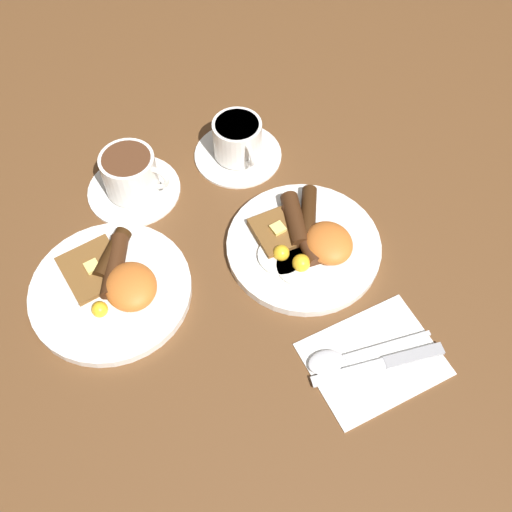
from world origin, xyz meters
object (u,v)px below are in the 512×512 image
breakfast_plate_near (304,243)px  teacup_near (238,143)px  spoon (339,359)px  teacup_far (131,177)px  breakfast_plate_far (113,286)px  knife (386,363)px

breakfast_plate_near → teacup_near: (0.22, 0.03, 0.02)m
teacup_near → spoon: teacup_near is taller
teacup_near → teacup_far: bearing=93.5°
teacup_far → teacup_near: bearing=-86.5°
breakfast_plate_near → breakfast_plate_far: (0.03, 0.30, -0.00)m
breakfast_plate_far → spoon: breakfast_plate_far is taller
teacup_near → teacup_far: teacup_far is taller
teacup_near → knife: (-0.44, -0.06, -0.03)m
breakfast_plate_far → knife: size_ratio=1.24×
breakfast_plate_far → teacup_far: (0.18, -0.08, 0.02)m
breakfast_plate_far → teacup_near: teacup_near is taller
teacup_far → spoon: size_ratio=0.84×
breakfast_plate_far → knife: breakfast_plate_far is taller
spoon → teacup_far: bearing=-60.9°
teacup_far → spoon: (-0.40, -0.19, -0.03)m
teacup_near → spoon: size_ratio=0.82×
teacup_far → spoon: 0.44m
teacup_near → spoon: bearing=179.5°
teacup_far → spoon: bearing=-155.2°
breakfast_plate_near → breakfast_plate_far: size_ratio=1.00×
teacup_far → knife: bearing=-150.4°
breakfast_plate_far → teacup_far: 0.20m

